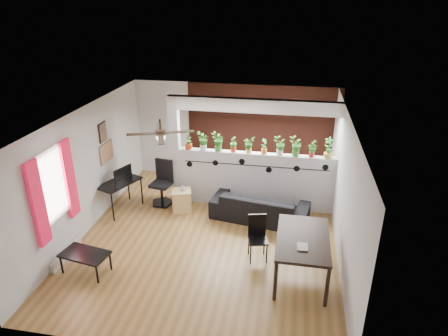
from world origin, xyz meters
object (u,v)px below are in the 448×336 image
potted_plant_4 (249,144)px  potted_plant_7 (296,146)px  potted_plant_0 (188,139)px  dining_table (303,242)px  ceiling_fan (161,134)px  potted_plant_6 (280,146)px  sofa (260,207)px  office_chair (163,185)px  potted_plant_3 (233,144)px  potted_plant_9 (329,147)px  potted_plant_5 (264,146)px  potted_plant_8 (312,149)px  computer_desk (120,185)px  cup (183,188)px  folding_chair (257,233)px  coffee_table (85,255)px  cube_shelf (182,200)px  potted_plant_2 (218,141)px  potted_plant_1 (203,140)px

potted_plant_4 → potted_plant_7: size_ratio=0.88×
potted_plant_0 → dining_table: 3.72m
ceiling_fan → potted_plant_6: bearing=40.2°
sofa → office_chair: size_ratio=1.90×
potted_plant_3 → potted_plant_9: potted_plant_9 is taller
ceiling_fan → potted_plant_9: 3.72m
potted_plant_5 → potted_plant_9: bearing=0.0°
potted_plant_5 → sofa: size_ratio=0.18×
potted_plant_4 → potted_plant_8: size_ratio=1.08×
potted_plant_7 → computer_desk: size_ratio=0.39×
potted_plant_4 → sofa: bearing=-59.1°
cup → folding_chair: 2.36m
ceiling_fan → coffee_table: bearing=-133.4°
potted_plant_4 → coffee_table: bearing=-130.5°
potted_plant_4 → coffee_table: 4.14m
potted_plant_6 → potted_plant_7: bearing=0.0°
cup → office_chair: office_chair is taller
potted_plant_9 → folding_chair: 2.63m
cube_shelf → coffee_table: bearing=-130.2°
potted_plant_2 → potted_plant_3: potted_plant_2 is taller
cup → computer_desk: 1.48m
ceiling_fan → cup: 2.14m
potted_plant_4 → folding_chair: potted_plant_4 is taller
potted_plant_3 → sofa: size_ratio=0.18×
potted_plant_5 → dining_table: bearing=-69.5°
computer_desk → potted_plant_8: bearing=9.9°
ceiling_fan → potted_plant_6: size_ratio=2.90×
potted_plant_3 → computer_desk: potted_plant_3 is taller
potted_plant_6 → computer_desk: 3.77m
potted_plant_9 → coffee_table: bearing=-145.1°
potted_plant_0 → potted_plant_2: (0.70, 0.00, -0.01)m
dining_table → cube_shelf: bearing=145.1°
potted_plant_0 → folding_chair: size_ratio=0.52×
potted_plant_6 → cup: (-2.12, -0.54, -0.99)m
potted_plant_0 → potted_plant_1: 0.35m
potted_plant_1 → potted_plant_7: 2.11m
potted_plant_7 → folding_chair: (-0.62, -2.00, -1.06)m
potted_plant_2 → potted_plant_7: bearing=0.0°
office_chair → potted_plant_3: bearing=9.4°
ceiling_fan → folding_chair: 2.59m
potted_plant_0 → coffee_table: 3.46m
potted_plant_2 → potted_plant_9: 2.46m
ceiling_fan → potted_plant_0: ceiling_fan is taller
potted_plant_6 → potted_plant_7: (0.35, 0.00, 0.01)m
potted_plant_3 → folding_chair: (0.79, -2.00, -1.02)m
dining_table → coffee_table: (-3.84, -0.57, -0.37)m
potted_plant_4 → sofa: size_ratio=0.19×
sofa → dining_table: 2.12m
potted_plant_6 → potted_plant_5: bearing=180.0°
ceiling_fan → folding_chair: size_ratio=1.34×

